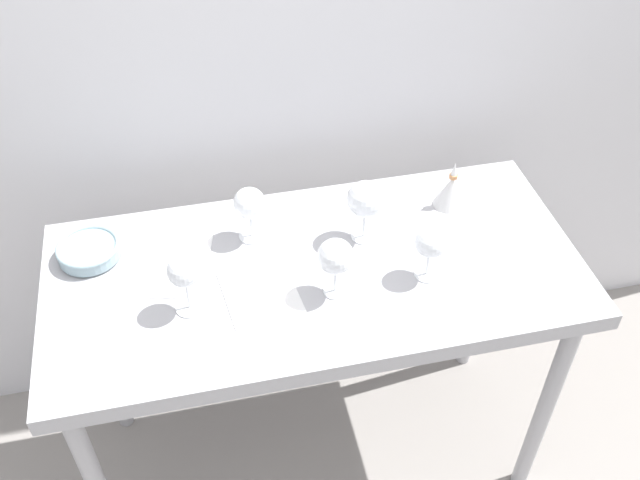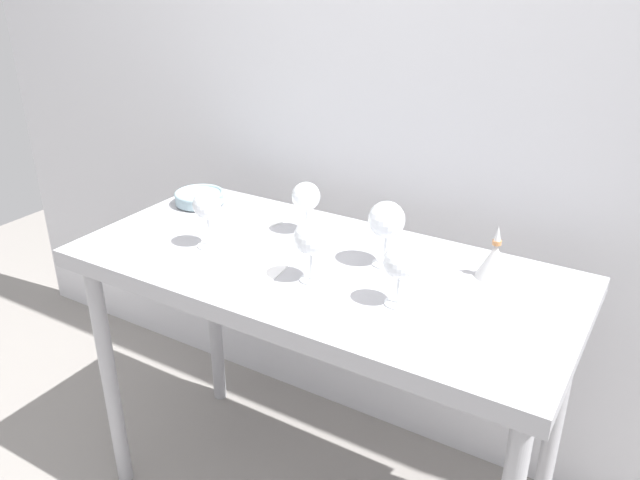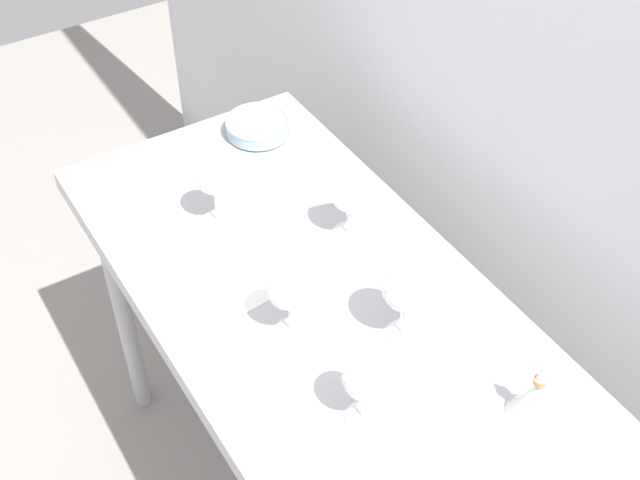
% 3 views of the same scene
% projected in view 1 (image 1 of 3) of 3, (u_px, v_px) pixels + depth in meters
% --- Properties ---
extents(ground_plane, '(6.00, 6.00, 0.00)m').
position_uv_depth(ground_plane, '(316.00, 449.00, 2.47)').
color(ground_plane, gray).
extents(back_wall, '(3.80, 0.04, 2.60)m').
position_uv_depth(back_wall, '(276.00, 39.00, 1.94)').
color(back_wall, silver).
rests_on(back_wall, ground_plane).
extents(steel_counter, '(1.40, 0.65, 0.90)m').
position_uv_depth(steel_counter, '(315.00, 295.00, 1.93)').
color(steel_counter, '#A7A7AC').
rests_on(steel_counter, ground_plane).
extents(wine_glass_near_right, '(0.08, 0.08, 0.16)m').
position_uv_depth(wine_glass_near_right, '(431.00, 244.00, 1.76)').
color(wine_glass_near_right, white).
rests_on(wine_glass_near_right, steel_counter).
extents(wine_glass_near_left, '(0.08, 0.08, 0.17)m').
position_uv_depth(wine_glass_near_left, '(184.00, 273.00, 1.67)').
color(wine_glass_near_left, white).
rests_on(wine_glass_near_left, steel_counter).
extents(wine_glass_near_center, '(0.09, 0.09, 0.17)m').
position_uv_depth(wine_glass_near_center, '(335.00, 258.00, 1.72)').
color(wine_glass_near_center, white).
rests_on(wine_glass_near_center, steel_counter).
extents(wine_glass_far_left, '(0.09, 0.09, 0.16)m').
position_uv_depth(wine_glass_far_left, '(249.00, 204.00, 1.87)').
color(wine_glass_far_left, white).
rests_on(wine_glass_far_left, steel_counter).
extents(wine_glass_far_right, '(0.10, 0.10, 0.18)m').
position_uv_depth(wine_glass_far_right, '(366.00, 200.00, 1.86)').
color(wine_glass_far_right, white).
rests_on(wine_glass_far_right, steel_counter).
extents(tasting_sheet_upper, '(0.20, 0.22, 0.00)m').
position_uv_depth(tasting_sheet_upper, '(260.00, 292.00, 1.79)').
color(tasting_sheet_upper, white).
rests_on(tasting_sheet_upper, steel_counter).
extents(tasting_sheet_lower, '(0.22, 0.29, 0.00)m').
position_uv_depth(tasting_sheet_lower, '(177.00, 263.00, 1.87)').
color(tasting_sheet_lower, white).
rests_on(tasting_sheet_lower, steel_counter).
extents(tasting_bowl, '(0.17, 0.17, 0.04)m').
position_uv_depth(tasting_bowl, '(89.00, 250.00, 1.87)').
color(tasting_bowl, beige).
rests_on(tasting_bowl, steel_counter).
extents(decanter_funnel, '(0.09, 0.09, 0.15)m').
position_uv_depth(decanter_funnel, '(451.00, 191.00, 2.01)').
color(decanter_funnel, silver).
rests_on(decanter_funnel, steel_counter).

